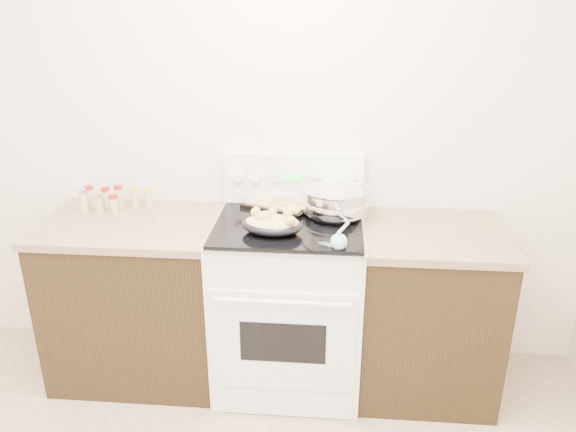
# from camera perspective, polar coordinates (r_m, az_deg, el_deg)

# --- Properties ---
(room_shell) EXTENTS (4.10, 3.60, 2.75)m
(room_shell) POSITION_cam_1_polar(r_m,az_deg,el_deg) (1.37, -20.11, 6.39)
(room_shell) COLOR white
(room_shell) RESTS_ON ground
(counter_left) EXTENTS (0.93, 0.67, 0.92)m
(counter_left) POSITION_cam_1_polar(r_m,az_deg,el_deg) (3.24, -14.84, -7.98)
(counter_left) COLOR black
(counter_left) RESTS_ON ground
(counter_right) EXTENTS (0.73, 0.67, 0.92)m
(counter_right) POSITION_cam_1_polar(r_m,az_deg,el_deg) (3.10, 13.83, -9.27)
(counter_right) COLOR black
(counter_right) RESTS_ON ground
(kitchen_range) EXTENTS (0.78, 0.73, 1.22)m
(kitchen_range) POSITION_cam_1_polar(r_m,az_deg,el_deg) (3.05, 0.09, -8.53)
(kitchen_range) COLOR white
(kitchen_range) RESTS_ON ground
(mixing_bowl) EXTENTS (0.40, 0.40, 0.21)m
(mixing_bowl) POSITION_cam_1_polar(r_m,az_deg,el_deg) (2.91, 4.84, 1.51)
(mixing_bowl) COLOR silver
(mixing_bowl) RESTS_ON kitchen_range
(roasting_pan) EXTENTS (0.32, 0.24, 0.11)m
(roasting_pan) POSITION_cam_1_polar(r_m,az_deg,el_deg) (2.71, -1.65, -0.75)
(roasting_pan) COLOR black
(roasting_pan) RESTS_ON kitchen_range
(baking_sheet) EXTENTS (0.43, 0.37, 0.06)m
(baking_sheet) POSITION_cam_1_polar(r_m,az_deg,el_deg) (3.06, -0.71, 1.35)
(baking_sheet) COLOR black
(baking_sheet) RESTS_ON kitchen_range
(wooden_spoon) EXTENTS (0.18, 0.21, 0.04)m
(wooden_spoon) POSITION_cam_1_polar(r_m,az_deg,el_deg) (2.74, -1.52, -1.40)
(wooden_spoon) COLOR #9F6F49
(wooden_spoon) RESTS_ON kitchen_range
(blue_ladle) EXTENTS (0.09, 0.27, 0.10)m
(blue_ladle) POSITION_cam_1_polar(r_m,az_deg,el_deg) (2.58, 5.25, -2.45)
(blue_ladle) COLOR #9CCEE9
(blue_ladle) RESTS_ON kitchen_range
(spice_jars) EXTENTS (0.37, 0.15, 0.13)m
(spice_jars) POSITION_cam_1_polar(r_m,az_deg,el_deg) (3.22, -17.47, 1.69)
(spice_jars) COLOR #BFB28C
(spice_jars) RESTS_ON counter_left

